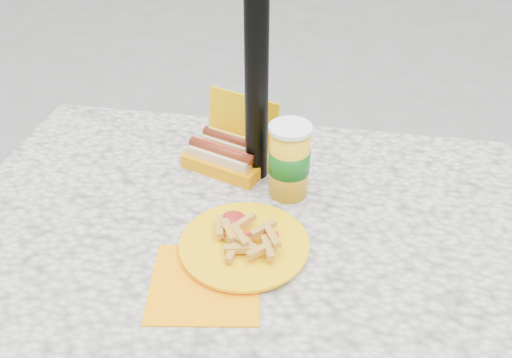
% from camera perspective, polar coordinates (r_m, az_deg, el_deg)
% --- Properties ---
extents(picnic_table, '(1.20, 0.80, 0.75)m').
position_cam_1_polar(picnic_table, '(1.19, -1.27, -8.07)').
color(picnic_table, beige).
rests_on(picnic_table, ground).
extents(umbrella_pole, '(0.05, 0.05, 2.20)m').
position_cam_1_polar(umbrella_pole, '(1.08, 0.06, 15.93)').
color(umbrella_pole, black).
rests_on(umbrella_pole, ground).
extents(hotdog_box, '(0.22, 0.19, 0.15)m').
position_cam_1_polar(hotdog_box, '(1.26, -2.83, 2.80)').
color(hotdog_box, '#F5B300').
rests_on(hotdog_box, picnic_table).
extents(fries_plate, '(0.29, 0.34, 0.05)m').
position_cam_1_polar(fries_plate, '(1.04, -1.61, -7.09)').
color(fries_plate, '#FF9500').
rests_on(fries_plate, picnic_table).
extents(soda_cup, '(0.09, 0.09, 0.17)m').
position_cam_1_polar(soda_cup, '(1.14, 3.51, 1.95)').
color(soda_cup, gold).
rests_on(soda_cup, picnic_table).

